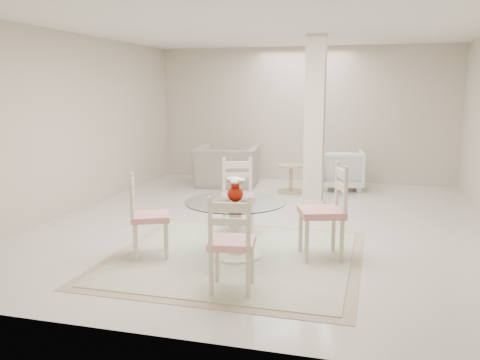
% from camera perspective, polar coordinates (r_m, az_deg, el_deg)
% --- Properties ---
extents(ground, '(7.00, 7.00, 0.00)m').
position_cam_1_polar(ground, '(7.23, 2.90, -4.80)').
color(ground, silver).
rests_on(ground, ground).
extents(room_shell, '(6.02, 7.02, 2.71)m').
position_cam_1_polar(room_shell, '(6.98, 3.04, 10.08)').
color(room_shell, beige).
rests_on(room_shell, ground).
extents(column, '(0.30, 0.30, 2.70)m').
position_cam_1_polar(column, '(8.20, 8.39, 6.47)').
color(column, beige).
rests_on(column, ground).
extents(area_rug, '(2.77, 2.77, 0.02)m').
position_cam_1_polar(area_rug, '(5.78, -0.53, -8.60)').
color(area_rug, tan).
rests_on(area_rug, ground).
extents(dining_table, '(1.11, 1.11, 0.64)m').
position_cam_1_polar(dining_table, '(5.68, -0.53, -5.54)').
color(dining_table, '#F6EACA').
rests_on(dining_table, ground).
extents(red_vase, '(0.21, 0.20, 0.27)m').
position_cam_1_polar(red_vase, '(5.57, -0.51, -1.02)').
color(red_vase, '#AB1405').
rests_on(red_vase, dining_table).
extents(dining_chair_east, '(0.59, 0.59, 1.17)m').
position_cam_1_polar(dining_chair_east, '(5.68, 9.88, -2.70)').
color(dining_chair_east, beige).
rests_on(dining_chair_east, ground).
extents(dining_chair_north, '(0.54, 0.54, 1.08)m').
position_cam_1_polar(dining_chair_north, '(6.62, -0.29, -1.14)').
color(dining_chair_north, beige).
rests_on(dining_chair_north, ground).
extents(dining_chair_west, '(0.55, 0.55, 1.03)m').
position_cam_1_polar(dining_chair_west, '(5.73, -10.75, -3.34)').
color(dining_chair_west, beige).
rests_on(dining_chair_west, ground).
extents(dining_chair_south, '(0.47, 0.47, 1.03)m').
position_cam_1_polar(dining_chair_south, '(4.64, -1.01, -6.37)').
color(dining_chair_south, beige).
rests_on(dining_chair_south, ground).
extents(recliner_taupe, '(1.28, 1.15, 0.77)m').
position_cam_1_polar(recliner_taupe, '(9.86, -1.49, 1.55)').
color(recliner_taupe, gray).
rests_on(recliner_taupe, ground).
extents(armchair_white, '(0.88, 0.90, 0.73)m').
position_cam_1_polar(armchair_white, '(9.75, 11.32, 1.15)').
color(armchair_white, white).
rests_on(armchair_white, ground).
extents(side_table, '(0.49, 0.49, 0.51)m').
position_cam_1_polar(side_table, '(9.30, 5.73, 0.05)').
color(side_table, tan).
rests_on(side_table, ground).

